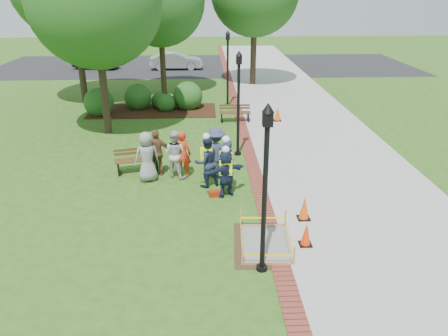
{
  "coord_description": "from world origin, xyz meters",
  "views": [
    {
      "loc": [
        -0.1,
        -12.0,
        6.57
      ],
      "look_at": [
        0.5,
        1.2,
        1.0
      ],
      "focal_mm": 35.0,
      "sensor_mm": 36.0,
      "label": 1
    }
  ],
  "objects_px": {
    "cone_front": "(306,235)",
    "hivis_worker_b": "(226,165)",
    "wet_concrete_pad": "(265,237)",
    "hivis_worker_c": "(207,160)",
    "lamp_near": "(265,179)",
    "hivis_worker_a": "(226,171)",
    "bench_near": "(137,165)"
  },
  "relations": [
    {
      "from": "wet_concrete_pad",
      "to": "bench_near",
      "type": "bearing_deg",
      "value": 128.44
    },
    {
      "from": "hivis_worker_a",
      "to": "wet_concrete_pad",
      "type": "bearing_deg",
      "value": -73.12
    },
    {
      "from": "lamp_near",
      "to": "hivis_worker_a",
      "type": "bearing_deg",
      "value": 99.44
    },
    {
      "from": "hivis_worker_c",
      "to": "bench_near",
      "type": "bearing_deg",
      "value": 152.07
    },
    {
      "from": "wet_concrete_pad",
      "to": "hivis_worker_c",
      "type": "height_order",
      "value": "hivis_worker_c"
    },
    {
      "from": "wet_concrete_pad",
      "to": "cone_front",
      "type": "relative_size",
      "value": 3.53
    },
    {
      "from": "hivis_worker_b",
      "to": "bench_near",
      "type": "bearing_deg",
      "value": 149.52
    },
    {
      "from": "hivis_worker_a",
      "to": "hivis_worker_b",
      "type": "relative_size",
      "value": 0.88
    },
    {
      "from": "wet_concrete_pad",
      "to": "hivis_worker_a",
      "type": "distance_m",
      "value": 3.27
    },
    {
      "from": "wet_concrete_pad",
      "to": "hivis_worker_b",
      "type": "height_order",
      "value": "hivis_worker_b"
    },
    {
      "from": "cone_front",
      "to": "lamp_near",
      "type": "relative_size",
      "value": 0.16
    },
    {
      "from": "bench_near",
      "to": "hivis_worker_b",
      "type": "height_order",
      "value": "hivis_worker_b"
    },
    {
      "from": "bench_near",
      "to": "hivis_worker_b",
      "type": "xyz_separation_m",
      "value": [
        3.26,
        -1.92,
        0.72
      ]
    },
    {
      "from": "cone_front",
      "to": "hivis_worker_a",
      "type": "bearing_deg",
      "value": 122.74
    },
    {
      "from": "hivis_worker_b",
      "to": "hivis_worker_c",
      "type": "xyz_separation_m",
      "value": [
        -0.64,
        0.53,
        -0.03
      ]
    },
    {
      "from": "hivis_worker_a",
      "to": "hivis_worker_b",
      "type": "height_order",
      "value": "hivis_worker_b"
    },
    {
      "from": "hivis_worker_c",
      "to": "lamp_near",
      "type": "bearing_deg",
      "value": -75.19
    },
    {
      "from": "hivis_worker_c",
      "to": "hivis_worker_a",
      "type": "bearing_deg",
      "value": -52.0
    },
    {
      "from": "hivis_worker_a",
      "to": "hivis_worker_b",
      "type": "xyz_separation_m",
      "value": [
        0.02,
        0.26,
        0.11
      ]
    },
    {
      "from": "hivis_worker_a",
      "to": "hivis_worker_b",
      "type": "distance_m",
      "value": 0.29
    },
    {
      "from": "wet_concrete_pad",
      "to": "hivis_worker_a",
      "type": "bearing_deg",
      "value": 106.88
    },
    {
      "from": "wet_concrete_pad",
      "to": "bench_near",
      "type": "relative_size",
      "value": 1.4
    },
    {
      "from": "bench_near",
      "to": "lamp_near",
      "type": "bearing_deg",
      "value": -58.31
    },
    {
      "from": "hivis_worker_a",
      "to": "hivis_worker_b",
      "type": "bearing_deg",
      "value": 85.2
    },
    {
      "from": "lamp_near",
      "to": "hivis_worker_c",
      "type": "relative_size",
      "value": 2.17
    },
    {
      "from": "hivis_worker_b",
      "to": "wet_concrete_pad",
      "type": "bearing_deg",
      "value": -74.74
    },
    {
      "from": "lamp_near",
      "to": "hivis_worker_a",
      "type": "xyz_separation_m",
      "value": [
        -0.7,
        4.19,
        -1.59
      ]
    },
    {
      "from": "wet_concrete_pad",
      "to": "lamp_near",
      "type": "relative_size",
      "value": 0.56
    },
    {
      "from": "cone_front",
      "to": "lamp_near",
      "type": "height_order",
      "value": "lamp_near"
    },
    {
      "from": "cone_front",
      "to": "hivis_worker_b",
      "type": "distance_m",
      "value": 4.01
    },
    {
      "from": "wet_concrete_pad",
      "to": "cone_front",
      "type": "distance_m",
      "value": 1.1
    },
    {
      "from": "bench_near",
      "to": "lamp_near",
      "type": "distance_m",
      "value": 7.8
    }
  ]
}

